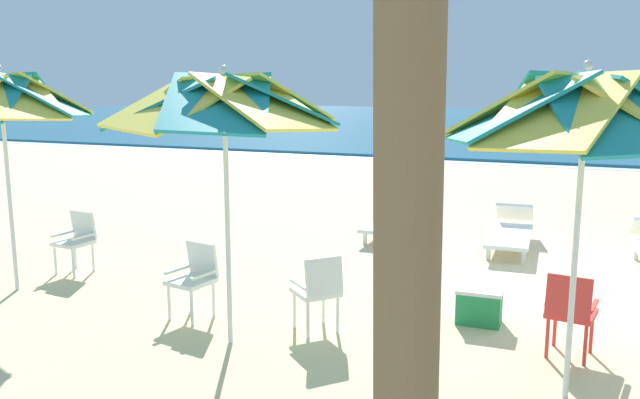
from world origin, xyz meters
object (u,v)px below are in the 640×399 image
(plastic_chair_1, at_px, (319,288))
(sun_lounger_2, at_px, (394,218))
(beach_umbrella_0, at_px, (585,112))
(plastic_chair_3, at_px, (77,238))
(beach_umbrella_1, at_px, (224,103))
(beach_umbrella_2, at_px, (1,98))
(cooler_box, at_px, (479,306))
(sun_lounger_1, at_px, (511,231))
(plastic_chair_0, at_px, (570,310))
(plastic_chair_2, at_px, (195,275))

(plastic_chair_1, relative_size, sun_lounger_2, 0.40)
(beach_umbrella_0, bearing_deg, plastic_chair_3, 166.47)
(plastic_chair_3, bearing_deg, beach_umbrella_1, -25.21)
(beach_umbrella_2, xyz_separation_m, plastic_chair_3, (0.19, 0.95, -1.97))
(beach_umbrella_2, relative_size, cooler_box, 5.75)
(beach_umbrella_0, relative_size, sun_lounger_1, 1.33)
(plastic_chair_0, xyz_separation_m, sun_lounger_2, (-2.93, 4.51, -0.22))
(beach_umbrella_1, bearing_deg, cooler_box, 32.78)
(plastic_chair_1, bearing_deg, sun_lounger_1, 70.33)
(sun_lounger_1, bearing_deg, plastic_chair_0, -77.64)
(plastic_chair_3, bearing_deg, cooler_box, -0.28)
(plastic_chair_2, relative_size, sun_lounger_2, 0.40)
(plastic_chair_0, xyz_separation_m, beach_umbrella_2, (-6.72, -0.27, 1.97))
(beach_umbrella_1, relative_size, plastic_chair_2, 3.28)
(beach_umbrella_0, relative_size, sun_lounger_2, 1.33)
(beach_umbrella_2, height_order, sun_lounger_1, beach_umbrella_2)
(plastic_chair_1, relative_size, beach_umbrella_2, 0.30)
(plastic_chair_2, height_order, sun_lounger_2, plastic_chair_2)
(plastic_chair_0, distance_m, cooler_box, 1.18)
(plastic_chair_0, bearing_deg, sun_lounger_2, 122.97)
(beach_umbrella_1, xyz_separation_m, plastic_chair_3, (-3.25, 1.53, -1.98))
(beach_umbrella_0, height_order, beach_umbrella_2, beach_umbrella_2)
(beach_umbrella_0, height_order, cooler_box, beach_umbrella_0)
(beach_umbrella_1, distance_m, sun_lounger_1, 6.01)
(plastic_chair_0, distance_m, plastic_chair_3, 6.56)
(beach_umbrella_0, relative_size, beach_umbrella_2, 1.00)
(plastic_chair_1, height_order, cooler_box, plastic_chair_1)
(sun_lounger_2, bearing_deg, plastic_chair_0, -57.03)
(plastic_chair_1, distance_m, cooler_box, 1.85)
(sun_lounger_1, bearing_deg, plastic_chair_2, -124.41)
(plastic_chair_2, distance_m, plastic_chair_3, 2.69)
(plastic_chair_0, bearing_deg, plastic_chair_3, 174.09)
(beach_umbrella_0, relative_size, plastic_chair_2, 3.30)
(beach_umbrella_1, distance_m, plastic_chair_1, 2.20)
(plastic_chair_0, xyz_separation_m, plastic_chair_2, (-4.03, -0.30, 0.00))
(beach_umbrella_1, relative_size, beach_umbrella_2, 0.99)
(plastic_chair_3, relative_size, sun_lounger_2, 0.40)
(plastic_chair_2, distance_m, beach_umbrella_2, 3.34)
(sun_lounger_1, bearing_deg, cooler_box, -90.29)
(plastic_chair_1, relative_size, sun_lounger_1, 0.40)
(plastic_chair_1, distance_m, sun_lounger_2, 4.79)
(beach_umbrella_2, bearing_deg, plastic_chair_1, 0.24)
(beach_umbrella_1, bearing_deg, plastic_chair_1, 38.70)
(plastic_chair_2, bearing_deg, sun_lounger_1, 55.59)
(beach_umbrella_2, height_order, sun_lounger_2, beach_umbrella_2)
(sun_lounger_2, bearing_deg, sun_lounger_1, -8.22)
(sun_lounger_1, bearing_deg, beach_umbrella_2, -142.18)
(plastic_chair_1, xyz_separation_m, sun_lounger_1, (1.60, 4.48, -0.22))
(sun_lounger_1, distance_m, cooler_box, 3.58)
(beach_umbrella_0, xyz_separation_m, plastic_chair_1, (-2.52, 0.64, -1.96))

